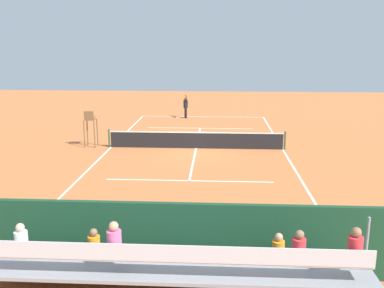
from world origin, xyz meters
The scene contains 11 objects.
ground_plane centered at (0.00, 0.00, 0.00)m, with size 60.00×60.00×0.00m, color #C66B38.
court_line_markings centered at (0.00, -0.04, 0.00)m, with size 10.10×22.20×0.01m.
tennis_net centered at (0.00, 0.00, 0.50)m, with size 10.30×0.10×1.07m.
backdrop_wall centered at (0.00, 14.00, 1.00)m, with size 18.00×0.16×2.00m, color #194228.
bleacher_stand centered at (-0.07, 15.36, 0.93)m, with size 9.06×2.40×2.48m.
umpire_chair centered at (6.20, -0.05, 1.31)m, with size 0.67×0.67×2.14m.
courtside_bench centered at (-2.74, 13.27, 0.56)m, with size 1.80×0.40×0.93m.
equipment_bag centered at (-1.32, 13.40, 0.18)m, with size 0.90×0.36×0.36m, color #B22D2D.
tennis_player centered at (1.35, -10.32, 1.02)m, with size 0.47×0.56×1.93m.
tennis_racket centered at (2.05, -10.49, 0.01)m, with size 0.57×0.32×0.03m.
tennis_ball_near centered at (1.40, -7.52, 0.03)m, with size 0.07×0.07×0.07m, color #CCDB33.
Camera 1 is at (-1.20, 24.39, 6.02)m, focal length 40.49 mm.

